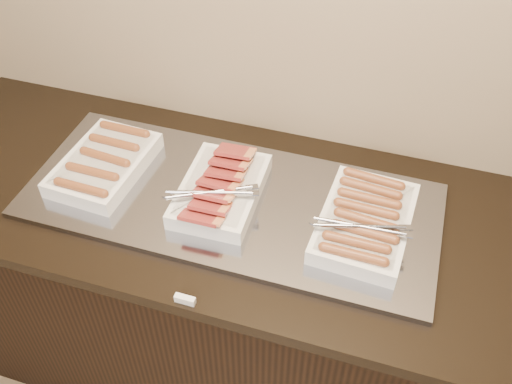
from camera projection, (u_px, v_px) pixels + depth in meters
The scene contains 6 objects.
counter at pixel (230, 292), 1.99m from camera, with size 2.06×0.76×0.90m.
warming_tray at pixel (230, 201), 1.66m from camera, with size 1.20×0.50×0.02m, color gray.
dish_left at pixel (104, 164), 1.72m from camera, with size 0.24×0.35×0.07m.
dish_center at pixel (220, 189), 1.64m from camera, with size 0.27×0.35×0.09m.
dish_right at pixel (365, 222), 1.55m from camera, with size 0.27×0.37×0.08m.
label_holder at pixel (185, 300), 1.42m from camera, with size 0.05×0.02×0.02m, color white.
Camera 1 is at (0.44, 1.04, 2.09)m, focal length 40.00 mm.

